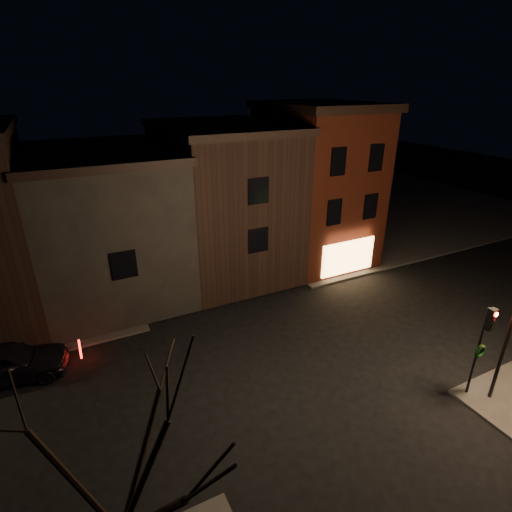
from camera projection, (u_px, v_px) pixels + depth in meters
The scene contains 8 objects.
ground at pixel (282, 358), 18.56m from camera, with size 120.00×120.00×0.00m, color black.
sidewalk_far_right at pixel (350, 200), 43.11m from camera, with size 30.00×30.00×0.12m, color #2D2B28.
corner_building at pixel (316, 183), 27.42m from camera, with size 6.50×8.50×10.50m.
row_building_a at pixel (223, 199), 25.82m from camera, with size 7.30×10.30×9.40m.
row_building_b at pixel (107, 222), 23.05m from camera, with size 7.80×10.30×8.40m.
traffic_signal at pixel (484, 339), 15.22m from camera, with size 0.58×0.38×4.05m.
bare_tree_left at pixel (105, 459), 7.36m from camera, with size 5.60×5.60×7.50m.
parked_car_a at pixel (5, 363), 16.93m from camera, with size 1.98×4.93×1.68m, color black.
Camera 1 is at (-7.86, -12.93, 11.83)m, focal length 28.00 mm.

